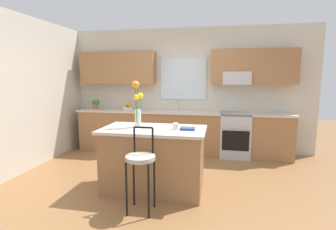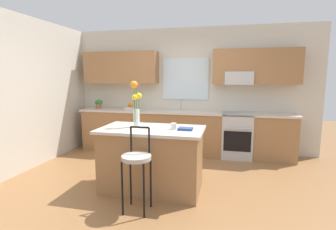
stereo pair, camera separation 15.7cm
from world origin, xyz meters
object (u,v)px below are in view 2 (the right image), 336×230
(bar_stool_near, at_px, (137,161))
(flower_vase, at_px, (136,102))
(oven_range, at_px, (237,135))
(cookbook, at_px, (185,129))
(kitchen_island, at_px, (152,159))
(fruit_bowl_oranges, at_px, (130,107))
(potted_plant_small, at_px, (99,103))
(mug_ceramic, at_px, (173,126))

(bar_stool_near, relative_size, flower_vase, 1.56)
(flower_vase, bearing_deg, bar_stool_near, -70.04)
(oven_range, xyz_separation_m, cookbook, (-0.76, -1.91, 0.48))
(bar_stool_near, height_order, flower_vase, flower_vase)
(kitchen_island, bearing_deg, cookbook, -0.84)
(flower_vase, bearing_deg, oven_range, 51.01)
(oven_range, relative_size, kitchen_island, 0.62)
(fruit_bowl_oranges, xyz_separation_m, potted_plant_small, (-0.77, -0.01, 0.07))
(bar_stool_near, distance_m, cookbook, 0.85)
(mug_ceramic, bearing_deg, oven_range, 64.12)
(flower_vase, distance_m, fruit_bowl_oranges, 2.08)
(potted_plant_small, bearing_deg, flower_vase, -49.42)
(mug_ceramic, height_order, potted_plant_small, potted_plant_small)
(fruit_bowl_oranges, bearing_deg, oven_range, -0.71)
(bar_stool_near, distance_m, mug_ceramic, 0.77)
(mug_ceramic, xyz_separation_m, cookbook, (0.17, 0.00, -0.03))
(mug_ceramic, bearing_deg, flower_vase, 173.65)
(oven_range, relative_size, fruit_bowl_oranges, 3.83)
(oven_range, relative_size, bar_stool_near, 0.88)
(mug_ceramic, relative_size, cookbook, 0.45)
(bar_stool_near, bearing_deg, kitchen_island, 90.00)
(oven_range, height_order, flower_vase, flower_vase)
(mug_ceramic, bearing_deg, fruit_bowl_oranges, 125.94)
(bar_stool_near, relative_size, cookbook, 5.21)
(potted_plant_small, bearing_deg, oven_range, -0.44)
(flower_vase, distance_m, mug_ceramic, 0.66)
(bar_stool_near, relative_size, mug_ceramic, 11.58)
(bar_stool_near, xyz_separation_m, flower_vase, (-0.25, 0.68, 0.65))
(oven_range, height_order, bar_stool_near, bar_stool_near)
(kitchen_island, xyz_separation_m, fruit_bowl_oranges, (-1.09, 1.93, 0.51))
(bar_stool_near, bearing_deg, mug_ceramic, 62.36)
(flower_vase, bearing_deg, fruit_bowl_oranges, 114.06)
(kitchen_island, distance_m, cookbook, 0.68)
(flower_vase, relative_size, fruit_bowl_oranges, 2.79)
(oven_range, xyz_separation_m, kitchen_island, (-1.25, -1.90, 0.00))
(flower_vase, xyz_separation_m, potted_plant_small, (-1.61, 1.87, -0.24))
(oven_range, xyz_separation_m, fruit_bowl_oranges, (-2.34, 0.03, 0.51))
(kitchen_island, relative_size, bar_stool_near, 1.42)
(cookbook, xyz_separation_m, fruit_bowl_oranges, (-1.58, 1.94, 0.03))
(kitchen_island, bearing_deg, bar_stool_near, -90.00)
(flower_vase, relative_size, mug_ceramic, 7.44)
(flower_vase, distance_m, potted_plant_small, 2.48)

